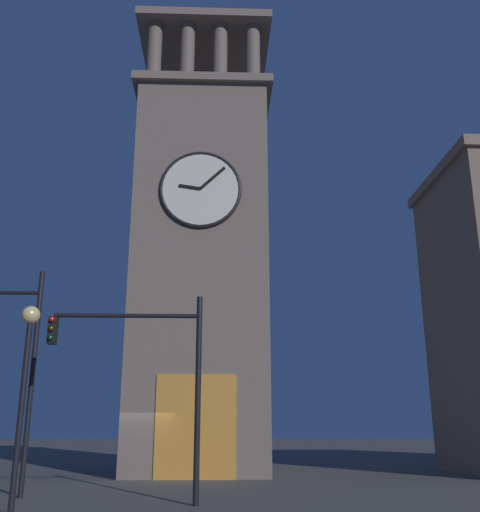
# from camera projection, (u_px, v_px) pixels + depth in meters

# --- Properties ---
(ground_plane) EXTENTS (200.00, 200.00, 0.00)m
(ground_plane) POSITION_uv_depth(u_px,v_px,m) (142.00, 479.00, 22.83)
(ground_plane) COLOR #56544F
(clocktower) EXTENTS (6.62, 7.65, 23.72)m
(clocktower) POSITION_uv_depth(u_px,v_px,m) (201.00, 267.00, 28.49)
(clocktower) COLOR #75665B
(clocktower) RESTS_ON ground_plane
(traffic_signal_near) EXTENTS (4.20, 0.41, 5.45)m
(traffic_signal_near) POSITION_uv_depth(u_px,v_px,m) (147.00, 362.00, 15.86)
(traffic_signal_near) COLOR black
(traffic_signal_near) RESTS_ON ground_plane
(street_lamp) EXTENTS (0.44, 0.44, 4.77)m
(street_lamp) POSITION_uv_depth(u_px,v_px,m) (26.00, 364.00, 13.88)
(street_lamp) COLOR black
(street_lamp) RESTS_ON ground_plane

